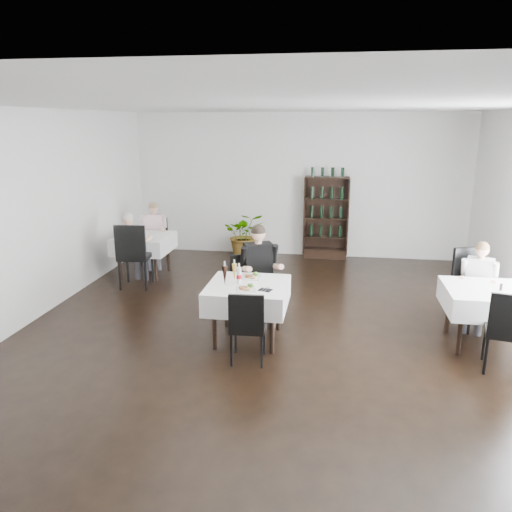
{
  "coord_description": "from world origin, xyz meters",
  "views": [
    {
      "loc": [
        0.77,
        -6.05,
        2.81
      ],
      "look_at": [
        -0.22,
        0.2,
        1.1
      ],
      "focal_mm": 35.0,
      "sensor_mm": 36.0,
      "label": 1
    }
  ],
  "objects_px": {
    "wine_shelf": "(326,219)",
    "diner_main": "(260,266)",
    "potted_tree": "(245,235)",
    "main_table": "(248,295)"
  },
  "relations": [
    {
      "from": "diner_main",
      "to": "main_table",
      "type": "bearing_deg",
      "value": -94.65
    },
    {
      "from": "wine_shelf",
      "to": "potted_tree",
      "type": "xyz_separation_m",
      "value": [
        -1.69,
        -0.16,
        -0.37
      ]
    },
    {
      "from": "wine_shelf",
      "to": "potted_tree",
      "type": "bearing_deg",
      "value": -174.48
    },
    {
      "from": "main_table",
      "to": "diner_main",
      "type": "distance_m",
      "value": 0.69
    },
    {
      "from": "main_table",
      "to": "diner_main",
      "type": "relative_size",
      "value": 0.73
    },
    {
      "from": "wine_shelf",
      "to": "potted_tree",
      "type": "distance_m",
      "value": 1.74
    },
    {
      "from": "wine_shelf",
      "to": "diner_main",
      "type": "xyz_separation_m",
      "value": [
        -0.85,
        -3.66,
        -0.02
      ]
    },
    {
      "from": "wine_shelf",
      "to": "main_table",
      "type": "relative_size",
      "value": 1.7
    },
    {
      "from": "wine_shelf",
      "to": "diner_main",
      "type": "height_order",
      "value": "wine_shelf"
    },
    {
      "from": "wine_shelf",
      "to": "main_table",
      "type": "height_order",
      "value": "wine_shelf"
    }
  ]
}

